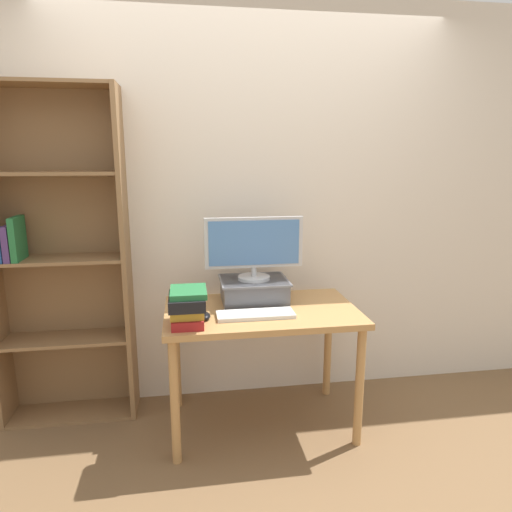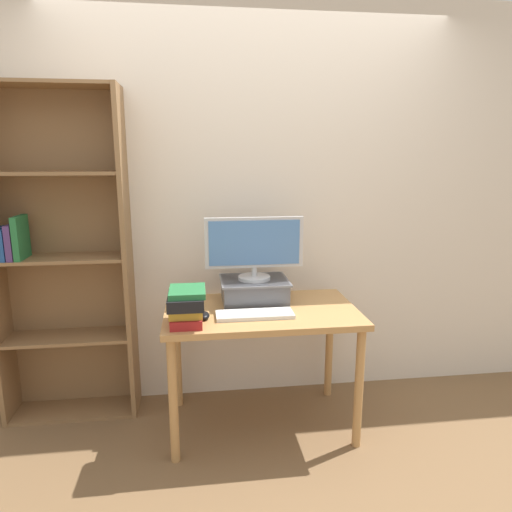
% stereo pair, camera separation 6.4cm
% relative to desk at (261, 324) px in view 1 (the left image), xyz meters
% --- Properties ---
extents(ground_plane, '(12.00, 12.00, 0.00)m').
position_rel_desk_xyz_m(ground_plane, '(0.00, 0.00, -0.66)').
color(ground_plane, brown).
extents(back_wall, '(7.00, 0.08, 2.60)m').
position_rel_desk_xyz_m(back_wall, '(0.00, 0.47, 0.64)').
color(back_wall, beige).
rests_on(back_wall, ground_plane).
extents(desk, '(1.13, 0.68, 0.75)m').
position_rel_desk_xyz_m(desk, '(0.00, 0.00, 0.00)').
color(desk, '#B7844C').
rests_on(desk, ground_plane).
extents(bookshelf_unit, '(0.80, 0.28, 2.03)m').
position_rel_desk_xyz_m(bookshelf_unit, '(-1.20, 0.33, 0.37)').
color(bookshelf_unit, olive).
rests_on(bookshelf_unit, ground_plane).
extents(riser_box, '(0.41, 0.33, 0.14)m').
position_rel_desk_xyz_m(riser_box, '(-0.02, 0.14, 0.17)').
color(riser_box, '#515156').
rests_on(riser_box, desk).
extents(computer_monitor, '(0.59, 0.20, 0.38)m').
position_rel_desk_xyz_m(computer_monitor, '(-0.02, 0.14, 0.45)').
color(computer_monitor, '#B7B7BA').
rests_on(computer_monitor, riser_box).
extents(keyboard, '(0.43, 0.15, 0.02)m').
position_rel_desk_xyz_m(keyboard, '(-0.05, -0.12, 0.11)').
color(keyboard, silver).
rests_on(keyboard, desk).
extents(computer_mouse, '(0.06, 0.10, 0.04)m').
position_rel_desk_xyz_m(computer_mouse, '(-0.34, -0.12, 0.11)').
color(computer_mouse, black).
rests_on(computer_mouse, desk).
extents(book_stack, '(0.20, 0.26, 0.19)m').
position_rel_desk_xyz_m(book_stack, '(-0.43, -0.18, 0.20)').
color(book_stack, maroon).
rests_on(book_stack, desk).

